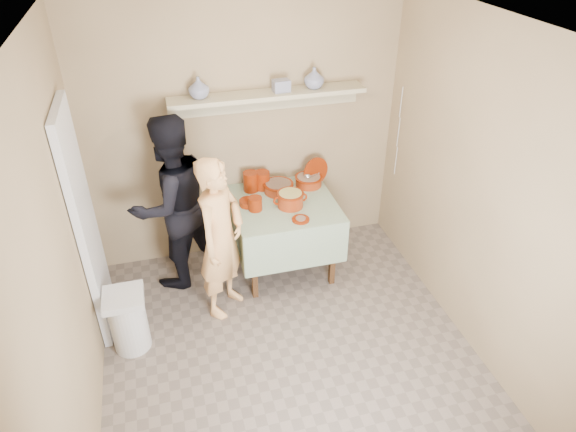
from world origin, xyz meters
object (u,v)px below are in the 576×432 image
object	(u,v)px
person_cook	(221,239)
person_helper	(172,204)
serving_table	(284,213)
cazuela_rice	(290,198)
trash_bin	(128,321)

from	to	relation	value
person_cook	person_helper	bearing A→B (deg)	73.17
serving_table	cazuela_rice	distance (m)	0.23
serving_table	cazuela_rice	bearing A→B (deg)	-64.23
person_cook	trash_bin	size ratio (longest dim) A/B	2.70
person_helper	serving_table	world-z (taller)	person_helper
person_cook	person_helper	xyz separation A→B (m)	(-0.36, 0.53, 0.09)
person_cook	trash_bin	xyz separation A→B (m)	(-0.84, -0.28, -0.47)
person_helper	serving_table	size ratio (longest dim) A/B	1.74
serving_table	trash_bin	bearing A→B (deg)	-154.56
person_helper	cazuela_rice	xyz separation A→B (m)	(1.06, -0.19, -0.00)
person_helper	serving_table	distance (m)	1.05
serving_table	trash_bin	size ratio (longest dim) A/B	1.74
trash_bin	cazuela_rice	bearing A→B (deg)	22.09
person_cook	person_helper	world-z (taller)	person_helper
trash_bin	person_helper	bearing A→B (deg)	59.23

